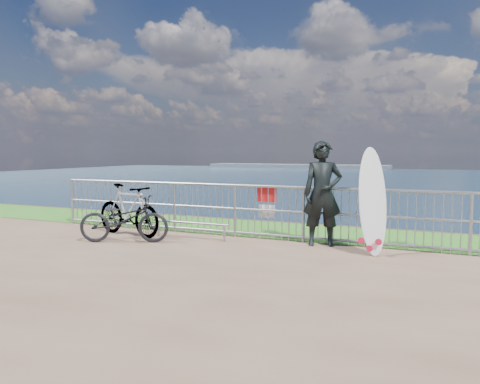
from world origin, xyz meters
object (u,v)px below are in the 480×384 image
at_px(bicycle_far, 128,210).
at_px(surfboard, 372,205).
at_px(bicycle_near, 124,219).
at_px(surfer, 323,194).

bearing_deg(bicycle_far, surfboard, -74.95).
relative_size(surfboard, bicycle_near, 1.08).
bearing_deg(surfer, surfboard, -43.19).
bearing_deg(surfboard, surfer, 156.95).
relative_size(surfboard, bicycle_far, 1.03).
bearing_deg(bicycle_far, bicycle_near, -136.96).
bearing_deg(bicycle_near, surfboard, -102.20).
xyz_separation_m(surfboard, bicycle_near, (-4.69, -0.88, -0.41)).
distance_m(surfer, bicycle_far, 4.15).
bearing_deg(bicycle_near, surfer, -93.38).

